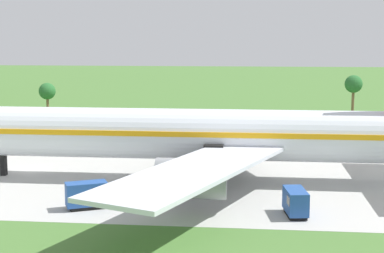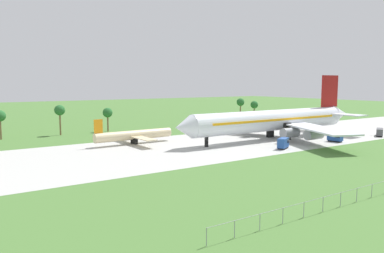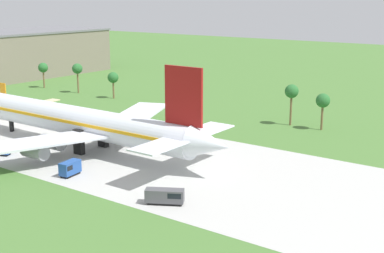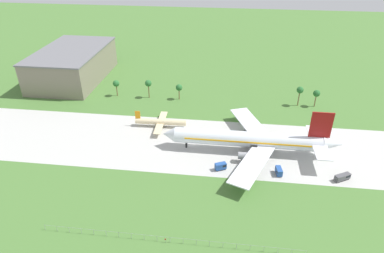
# 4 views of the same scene
# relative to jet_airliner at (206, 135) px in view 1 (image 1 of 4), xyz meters

# --- Properties ---
(ground_plane) EXTENTS (600.00, 600.00, 0.00)m
(ground_plane) POSITION_rel_jet_airliner_xyz_m (-25.22, 2.82, -6.02)
(ground_plane) COLOR #477233
(taxiway_strip) EXTENTS (320.00, 44.00, 0.02)m
(taxiway_strip) POSITION_rel_jet_airliner_xyz_m (-25.22, 2.82, -6.01)
(taxiway_strip) COLOR #B2B2AD
(taxiway_strip) RESTS_ON ground_plane
(jet_airliner) EXTENTS (74.49, 62.47, 20.57)m
(jet_airliner) POSITION_rel_jet_airliner_xyz_m (0.00, 0.00, 0.00)
(jet_airliner) COLOR silver
(jet_airliner) RESTS_ON ground_plane
(fuel_truck) EXTENTS (4.84, 3.69, 2.95)m
(fuel_truck) POSITION_rel_jet_airliner_xyz_m (-11.79, -14.07, -4.45)
(fuel_truck) COLOR black
(fuel_truck) RESTS_ON ground_plane
(catering_van) EXTENTS (2.57, 4.56, 2.81)m
(catering_van) POSITION_rel_jet_airliner_xyz_m (10.55, -14.51, -4.52)
(catering_van) COLOR black
(catering_van) RESTS_ON ground_plane
(palm_tree_row) EXTENTS (112.21, 3.60, 10.89)m
(palm_tree_row) POSITION_rel_jet_airliner_xyz_m (-21.04, 47.45, 1.76)
(palm_tree_row) COLOR brown
(palm_tree_row) RESTS_ON ground_plane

